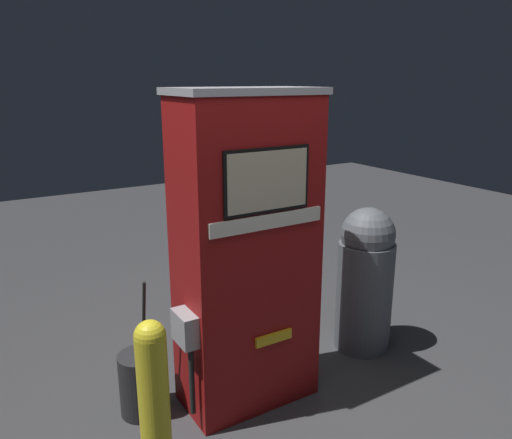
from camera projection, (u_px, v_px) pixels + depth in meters
ground_plane at (265, 413)px, 3.10m from camera, size 14.00×14.00×0.00m
gas_pump at (246, 254)px, 3.01m from camera, size 0.93×0.48×1.96m
safety_bollard at (155, 408)px, 2.35m from camera, size 0.15×0.15×0.96m
trash_bin at (365, 278)px, 3.73m from camera, size 0.42×0.42×1.11m
squeegee_bucket at (142, 383)px, 3.06m from camera, size 0.27×0.27×0.88m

